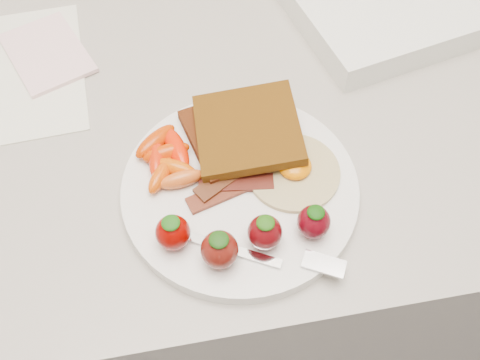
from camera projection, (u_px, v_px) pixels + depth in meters
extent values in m
cube|color=gray|center=(223.00, 255.00, 1.07)|extent=(2.00, 0.60, 0.90)
cylinder|color=white|center=(240.00, 189.00, 0.61)|extent=(0.27, 0.27, 0.02)
cube|color=black|center=(237.00, 134.00, 0.64)|extent=(0.13, 0.13, 0.01)
cube|color=#4A2406|center=(248.00, 129.00, 0.62)|extent=(0.12, 0.12, 0.03)
cylinder|color=beige|center=(293.00, 172.00, 0.61)|extent=(0.13, 0.13, 0.01)
ellipsoid|color=orange|center=(295.00, 166.00, 0.61)|extent=(0.05, 0.05, 0.02)
cube|color=#400902|center=(223.00, 192.00, 0.60)|extent=(0.09, 0.04, 0.00)
cube|color=#3A1008|center=(236.00, 183.00, 0.60)|extent=(0.09, 0.03, 0.00)
cube|color=black|center=(228.00, 176.00, 0.60)|extent=(0.08, 0.06, 0.00)
ellipsoid|color=#C53300|center=(166.00, 153.00, 0.62)|extent=(0.06, 0.03, 0.02)
ellipsoid|color=#D35102|center=(174.00, 168.00, 0.61)|extent=(0.06, 0.04, 0.02)
ellipsoid|color=#CB4604|center=(161.00, 175.00, 0.60)|extent=(0.04, 0.05, 0.02)
ellipsoid|color=red|center=(177.00, 148.00, 0.62)|extent=(0.04, 0.07, 0.02)
ellipsoid|color=#BB3200|center=(155.00, 141.00, 0.63)|extent=(0.06, 0.05, 0.02)
ellipsoid|color=#CC561A|center=(181.00, 179.00, 0.60)|extent=(0.05, 0.03, 0.02)
ellipsoid|color=red|center=(157.00, 160.00, 0.61)|extent=(0.02, 0.05, 0.02)
ellipsoid|color=#740300|center=(173.00, 233.00, 0.55)|extent=(0.04, 0.04, 0.04)
ellipsoid|color=#184F0D|center=(171.00, 223.00, 0.53)|extent=(0.02, 0.02, 0.01)
ellipsoid|color=#5C120C|center=(220.00, 250.00, 0.54)|extent=(0.04, 0.04, 0.04)
ellipsoid|color=#163C0B|center=(219.00, 240.00, 0.52)|extent=(0.02, 0.02, 0.01)
ellipsoid|color=#500509|center=(265.00, 232.00, 0.55)|extent=(0.04, 0.04, 0.04)
ellipsoid|color=#1C4E0A|center=(266.00, 223.00, 0.53)|extent=(0.02, 0.02, 0.01)
ellipsoid|color=#50040D|center=(314.00, 222.00, 0.56)|extent=(0.04, 0.04, 0.04)
ellipsoid|color=#0F3F07|center=(316.00, 212.00, 0.54)|extent=(0.02, 0.02, 0.01)
cube|color=silver|center=(233.00, 250.00, 0.56)|extent=(0.10, 0.06, 0.00)
cube|color=silver|center=(324.00, 264.00, 0.55)|extent=(0.05, 0.04, 0.00)
cube|color=silver|center=(14.00, 73.00, 0.72)|extent=(0.20, 0.26, 0.00)
cube|color=#F6C5C7|center=(47.00, 53.00, 0.74)|extent=(0.14, 0.16, 0.01)
cube|color=white|center=(393.00, 3.00, 0.77)|extent=(0.32, 0.28, 0.04)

